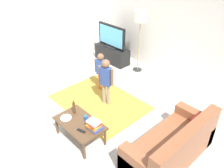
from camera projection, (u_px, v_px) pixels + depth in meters
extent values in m
plane|color=#B2ADA3|center=(92.00, 118.00, 5.19)|extent=(7.80, 7.80, 0.00)
cube|color=silver|center=(177.00, 29.00, 6.23)|extent=(6.00, 0.12, 2.70)
cube|color=silver|center=(21.00, 28.00, 6.34)|extent=(0.12, 6.00, 2.70)
cube|color=#B28C33|center=(99.00, 102.00, 5.72)|extent=(2.20, 1.60, 0.01)
cube|color=black|center=(112.00, 54.00, 7.52)|extent=(1.20, 0.44, 0.50)
cube|color=black|center=(111.00, 59.00, 7.57)|extent=(1.10, 0.32, 0.03)
cube|color=black|center=(112.00, 47.00, 7.37)|extent=(0.44, 0.28, 0.03)
cube|color=black|center=(112.00, 36.00, 7.18)|extent=(1.10, 0.07, 0.68)
cube|color=#59B2D8|center=(111.00, 36.00, 7.16)|extent=(1.00, 0.01, 0.58)
cube|color=brown|center=(169.00, 148.00, 4.17)|extent=(0.80, 1.80, 0.42)
cube|color=brown|center=(186.00, 149.00, 3.87)|extent=(0.20, 1.80, 0.86)
cube|color=brown|center=(193.00, 124.00, 4.59)|extent=(0.80, 0.20, 0.60)
cube|color=#B22823|center=(196.00, 123.00, 4.22)|extent=(0.10, 0.32, 0.32)
cylinder|color=#262626|center=(137.00, 70.00, 7.13)|extent=(0.28, 0.28, 0.02)
cylinder|color=#99844C|center=(139.00, 47.00, 6.74)|extent=(0.03, 0.03, 1.50)
cylinder|color=silver|center=(141.00, 16.00, 6.28)|extent=(0.36, 0.36, 0.28)
cylinder|color=orange|center=(99.00, 81.00, 6.12)|extent=(0.08, 0.08, 0.46)
cylinder|color=orange|center=(103.00, 82.00, 6.08)|extent=(0.08, 0.08, 0.46)
cube|color=#2D478C|center=(101.00, 67.00, 5.88)|extent=(0.25, 0.19, 0.40)
sphere|color=brown|center=(100.00, 57.00, 5.73)|extent=(0.17, 0.17, 0.17)
cylinder|color=brown|center=(96.00, 65.00, 5.92)|extent=(0.06, 0.06, 0.36)
cylinder|color=brown|center=(106.00, 67.00, 5.82)|extent=(0.06, 0.06, 0.36)
cylinder|color=gray|center=(104.00, 93.00, 5.58)|extent=(0.09, 0.09, 0.53)
cylinder|color=gray|center=(108.00, 95.00, 5.52)|extent=(0.09, 0.09, 0.53)
cube|color=#2D478C|center=(106.00, 76.00, 5.29)|extent=(0.28, 0.20, 0.45)
sphere|color=brown|center=(106.00, 64.00, 5.13)|extent=(0.19, 0.19, 0.19)
cylinder|color=brown|center=(100.00, 74.00, 5.35)|extent=(0.07, 0.07, 0.41)
cylinder|color=brown|center=(112.00, 77.00, 5.21)|extent=(0.07, 0.07, 0.41)
cube|color=#513823|center=(80.00, 123.00, 4.46)|extent=(1.00, 0.60, 0.04)
cylinder|color=#513823|center=(57.00, 126.00, 4.71)|extent=(0.05, 0.05, 0.38)
cylinder|color=#513823|center=(84.00, 151.00, 4.15)|extent=(0.05, 0.05, 0.38)
cylinder|color=#513823|center=(77.00, 115.00, 5.00)|extent=(0.05, 0.05, 0.38)
cylinder|color=#513823|center=(105.00, 137.00, 4.44)|extent=(0.05, 0.05, 0.38)
cube|color=#334CA5|center=(94.00, 127.00, 4.30)|extent=(0.28, 0.22, 0.04)
cube|color=orange|center=(94.00, 126.00, 4.29)|extent=(0.26, 0.23, 0.04)
cube|color=yellow|center=(94.00, 124.00, 4.27)|extent=(0.26, 0.17, 0.03)
cube|color=red|center=(94.00, 123.00, 4.25)|extent=(0.27, 0.23, 0.03)
cube|color=white|center=(94.00, 122.00, 4.24)|extent=(0.26, 0.21, 0.03)
cylinder|color=#4C3319|center=(74.00, 108.00, 4.63)|extent=(0.06, 0.06, 0.25)
cylinder|color=#4C3319|center=(73.00, 102.00, 4.55)|extent=(0.02, 0.02, 0.06)
cube|color=black|center=(81.00, 131.00, 4.24)|extent=(0.18, 0.09, 0.02)
cylinder|color=#2659B2|center=(86.00, 118.00, 4.46)|extent=(0.07, 0.07, 0.12)
cylinder|color=white|center=(66.00, 118.00, 4.55)|extent=(0.22, 0.22, 0.02)
cube|color=silver|center=(66.00, 118.00, 4.53)|extent=(0.15, 0.04, 0.01)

